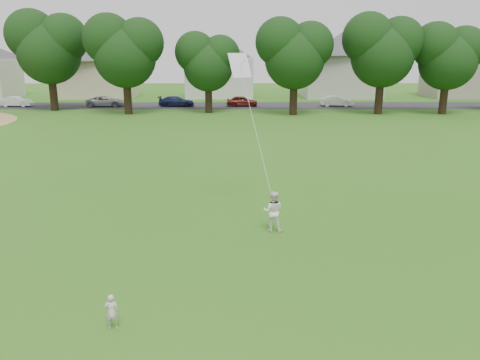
{
  "coord_description": "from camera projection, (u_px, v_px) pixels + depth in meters",
  "views": [
    {
      "loc": [
        2.07,
        -11.1,
        5.92
      ],
      "look_at": [
        2.2,
        2.0,
        2.3
      ],
      "focal_mm": 35.0,
      "sensor_mm": 36.0,
      "label": 1
    }
  ],
  "objects": [
    {
      "name": "ground",
      "position": [
        157.0,
        285.0,
        12.26
      ],
      "size": [
        160.0,
        160.0,
        0.0
      ],
      "primitive_type": "plane",
      "color": "#296216",
      "rests_on": "ground"
    },
    {
      "name": "street",
      "position": [
        217.0,
        105.0,
        52.74
      ],
      "size": [
        90.0,
        7.0,
        0.01
      ],
      "primitive_type": "cube",
      "color": "#2D2D30",
      "rests_on": "ground"
    },
    {
      "name": "toddler",
      "position": [
        112.0,
        312.0,
        10.21
      ],
      "size": [
        0.33,
        0.24,
        0.84
      ],
      "primitive_type": "imported",
      "rotation": [
        0.0,
        0.0,
        3.29
      ],
      "color": "silver",
      "rests_on": "ground"
    },
    {
      "name": "older_boy",
      "position": [
        273.0,
        211.0,
        15.78
      ],
      "size": [
        0.75,
        0.63,
        1.4
      ],
      "primitive_type": "imported",
      "rotation": [
        0.0,
        0.0,
        2.99
      ],
      "color": "white",
      "rests_on": "ground"
    },
    {
      "name": "kite",
      "position": [
        256.0,
        131.0,
        16.29
      ],
      "size": [
        1.09,
        1.66,
        5.22
      ],
      "color": "white",
      "rests_on": "ground"
    },
    {
      "name": "tree_row",
      "position": [
        224.0,
        49.0,
        44.94
      ],
      "size": [
        81.72,
        9.55,
        10.27
      ],
      "color": "black",
      "rests_on": "ground"
    },
    {
      "name": "parked_cars",
      "position": [
        128.0,
        101.0,
        51.53
      ],
      "size": [
        46.36,
        2.18,
        1.28
      ],
      "color": "black",
      "rests_on": "ground"
    },
    {
      "name": "house_row",
      "position": [
        224.0,
        59.0,
        61.08
      ],
      "size": [
        77.08,
        14.01,
        10.07
      ],
      "color": "silver",
      "rests_on": "ground"
    }
  ]
}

